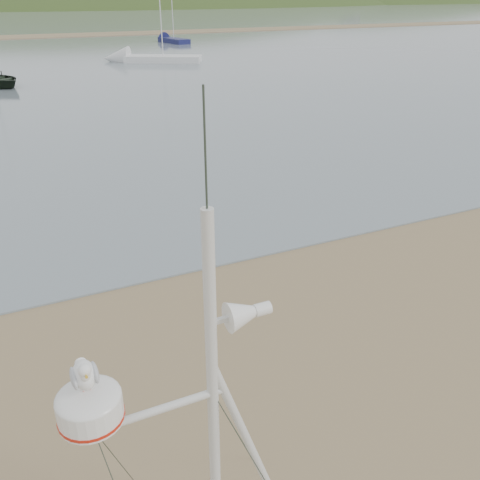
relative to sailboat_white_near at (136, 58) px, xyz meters
name	(u,v)px	position (x,y,z in m)	size (l,w,h in m)	color
ground	(88,465)	(-10.78, -39.06, -0.30)	(560.00, 560.00, 0.00)	#786345
hill_ridge	(39,57)	(7.73, 195.94, -20.00)	(620.00, 180.00, 80.00)	#273917
sailboat_white_near	(136,58)	(0.00, 0.00, 0.00)	(8.08, 5.63, 8.04)	silver
sailboat_blue_far	(167,39)	(7.96, 16.60, 0.00)	(2.76, 6.48, 6.29)	#131645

